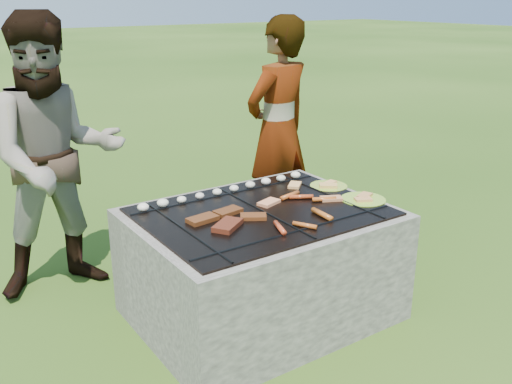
# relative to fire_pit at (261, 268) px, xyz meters

# --- Properties ---
(lawn) EXTENTS (60.00, 60.00, 0.00)m
(lawn) POSITION_rel_fire_pit_xyz_m (0.00, 0.00, -0.28)
(lawn) COLOR #234210
(lawn) RESTS_ON ground
(fire_pit) EXTENTS (1.30, 1.00, 0.62)m
(fire_pit) POSITION_rel_fire_pit_xyz_m (0.00, 0.00, 0.00)
(fire_pit) COLOR gray
(fire_pit) RESTS_ON ground
(mushrooms) EXTENTS (1.06, 0.06, 0.04)m
(mushrooms) POSITION_rel_fire_pit_xyz_m (-0.01, 0.34, 0.35)
(mushrooms) COLOR white
(mushrooms) RESTS_ON fire_pit
(pork_slabs) EXTENTS (0.38, 0.30, 0.02)m
(pork_slabs) POSITION_rel_fire_pit_xyz_m (-0.23, -0.02, 0.34)
(pork_slabs) COLOR brown
(pork_slabs) RESTS_ON fire_pit
(sausages) EXTENTS (0.54, 0.47, 0.03)m
(sausages) POSITION_rel_fire_pit_xyz_m (0.18, -0.13, 0.34)
(sausages) COLOR #D94A23
(sausages) RESTS_ON fire_pit
(bread_on_grate) EXTENTS (0.46, 0.42, 0.02)m
(bread_on_grate) POSITION_rel_fire_pit_xyz_m (0.28, 0.06, 0.34)
(bread_on_grate) COLOR #E1AC73
(bread_on_grate) RESTS_ON fire_pit
(plate_far) EXTENTS (0.26, 0.26, 0.03)m
(plate_far) POSITION_rel_fire_pit_xyz_m (0.56, 0.11, 0.33)
(plate_far) COLOR gold
(plate_far) RESTS_ON fire_pit
(plate_near) EXTENTS (0.26, 0.26, 0.03)m
(plate_near) POSITION_rel_fire_pit_xyz_m (0.56, -0.17, 0.33)
(plate_near) COLOR #ABD232
(plate_near) RESTS_ON fire_pit
(cook) EXTENTS (0.63, 0.49, 1.56)m
(cook) POSITION_rel_fire_pit_xyz_m (0.74, 0.86, 0.50)
(cook) COLOR gray
(cook) RESTS_ON ground
(bystander) EXTENTS (0.83, 0.68, 1.60)m
(bystander) POSITION_rel_fire_pit_xyz_m (-0.77, 0.92, 0.52)
(bystander) COLOR gray
(bystander) RESTS_ON ground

